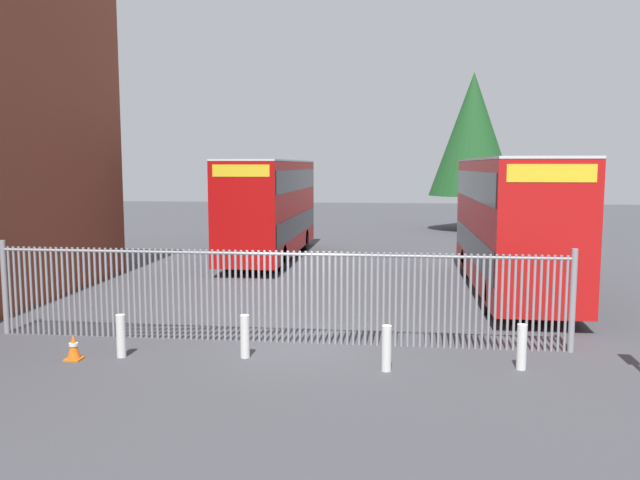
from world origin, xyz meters
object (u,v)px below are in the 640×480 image
(double_decker_bus_near_gate, at_px, (511,220))
(double_decker_bus_behind_fence_left, at_px, (270,205))
(bollard_near_right, at_px, (387,348))
(traffic_cone_by_gate, at_px, (74,347))
(bollard_near_left, at_px, (121,336))
(bollard_far_right, at_px, (522,347))
(bollard_center_front, at_px, (245,336))

(double_decker_bus_near_gate, distance_m, double_decker_bus_behind_fence_left, 11.55)
(double_decker_bus_behind_fence_left, relative_size, bollard_near_right, 11.38)
(double_decker_bus_behind_fence_left, xyz_separation_m, traffic_cone_by_gate, (-1.23, -15.60, -2.13))
(bollard_near_left, bearing_deg, double_decker_bus_near_gate, 41.40)
(bollard_far_right, distance_m, traffic_cone_by_gate, 9.50)
(double_decker_bus_behind_fence_left, bearing_deg, bollard_near_left, -91.09)
(double_decker_bus_near_gate, bearing_deg, bollard_near_right, -113.82)
(double_decker_bus_near_gate, relative_size, bollard_far_right, 11.38)
(bollard_center_front, distance_m, traffic_cone_by_gate, 3.69)
(double_decker_bus_behind_fence_left, distance_m, bollard_near_right, 16.60)
(bollard_center_front, height_order, bollard_far_right, same)
(double_decker_bus_behind_fence_left, height_order, traffic_cone_by_gate, double_decker_bus_behind_fence_left)
(traffic_cone_by_gate, bearing_deg, bollard_near_right, 0.51)
(double_decker_bus_near_gate, distance_m, bollard_center_front, 10.97)
(traffic_cone_by_gate, bearing_deg, double_decker_bus_near_gate, 39.84)
(double_decker_bus_near_gate, distance_m, traffic_cone_by_gate, 13.98)
(bollard_center_front, bearing_deg, bollard_near_right, -10.25)
(bollard_far_right, xyz_separation_m, traffic_cone_by_gate, (-9.49, -0.50, -0.19))
(bollard_near_right, distance_m, bollard_far_right, 2.79)
(bollard_near_right, xyz_separation_m, bollard_far_right, (2.76, 0.44, 0.00))
(bollard_near_right, distance_m, traffic_cone_by_gate, 6.73)
(bollard_near_right, bearing_deg, double_decker_bus_behind_fence_left, 109.50)
(double_decker_bus_behind_fence_left, distance_m, bollard_center_front, 15.29)
(bollard_near_left, relative_size, traffic_cone_by_gate, 1.61)
(bollard_far_right, bearing_deg, double_decker_bus_near_gate, 82.34)
(traffic_cone_by_gate, bearing_deg, double_decker_bus_behind_fence_left, 85.50)
(bollard_far_right, relative_size, traffic_cone_by_gate, 1.61)
(bollard_center_front, bearing_deg, traffic_cone_by_gate, -170.34)
(double_decker_bus_behind_fence_left, bearing_deg, bollard_center_front, -80.86)
(bollard_near_left, relative_size, bollard_near_right, 1.00)
(bollard_near_left, xyz_separation_m, bollard_near_right, (5.79, -0.26, 0.00))
(bollard_near_left, bearing_deg, bollard_center_front, 6.24)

